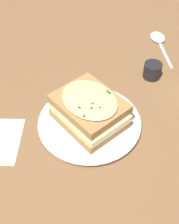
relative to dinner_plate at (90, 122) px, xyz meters
name	(u,v)px	position (x,y,z in m)	size (l,w,h in m)	color
ground_plane	(95,116)	(-0.03, 0.02, -0.01)	(2.40, 2.40, 0.00)	brown
dinner_plate	(90,122)	(0.00, 0.00, 0.00)	(0.24, 0.24, 0.02)	white
sandwich	(89,110)	(0.00, 0.00, 0.04)	(0.19, 0.18, 0.07)	#A37542
spoon	(158,39)	(-0.31, 0.26, 0.00)	(0.18, 0.05, 0.01)	silver
condiment_pot	(152,70)	(-0.15, 0.19, 0.01)	(0.05, 0.05, 0.04)	black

